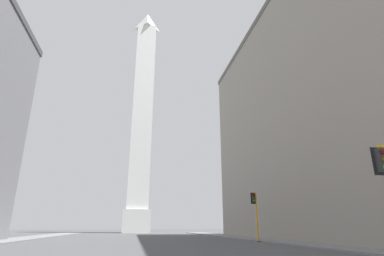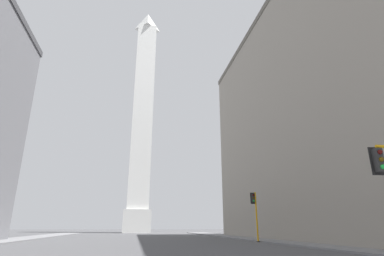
% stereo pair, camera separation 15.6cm
% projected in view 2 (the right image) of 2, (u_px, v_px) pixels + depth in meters
% --- Properties ---
extents(sidewalk_right, '(5.00, 104.42, 0.15)m').
position_uv_depth(sidewalk_right, '(286.00, 242.00, 33.81)').
color(sidewalk_right, slate).
rests_on(sidewalk_right, ground_plane).
extents(building_right, '(20.42, 54.64, 34.11)m').
position_uv_depth(building_right, '(345.00, 110.00, 41.29)').
color(building_right, gray).
rests_on(building_right, ground_plane).
extents(obelisk, '(7.59, 7.59, 73.06)m').
position_uv_depth(obelisk, '(143.00, 115.00, 93.91)').
color(obelisk, silver).
rests_on(obelisk, ground_plane).
extents(traffic_light_mid_right, '(0.76, 0.52, 5.65)m').
position_uv_depth(traffic_light_mid_right, '(255.00, 209.00, 35.59)').
color(traffic_light_mid_right, orange).
rests_on(traffic_light_mid_right, ground_plane).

